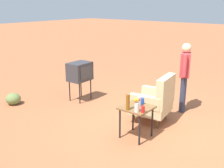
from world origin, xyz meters
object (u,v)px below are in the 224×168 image
at_px(armchair, 155,100).
at_px(tv_on_stand, 80,72).
at_px(soda_can_red, 143,109).
at_px(person_standing, 185,73).
at_px(bottle_short_clear, 139,102).
at_px(side_table, 136,111).
at_px(bottle_tall_amber, 128,102).
at_px(flower_vase, 137,104).
at_px(soda_can_blue, 142,101).

xyz_separation_m(armchair, tv_on_stand, (0.02, -2.27, 0.28)).
xyz_separation_m(armchair, soda_can_red, (1.00, 0.31, 0.19)).
bearing_deg(soda_can_red, person_standing, -176.41).
bearing_deg(armchair, bottle_short_clear, 7.22).
xyz_separation_m(side_table, soda_can_red, (0.15, 0.24, 0.15)).
distance_m(bottle_tall_amber, flower_vase, 0.18).
relative_size(side_table, bottle_short_clear, 3.14).
height_order(armchair, flower_vase, armchair).
bearing_deg(soda_can_blue, bottle_short_clear, 8.87).
height_order(armchair, tv_on_stand, armchair).
height_order(person_standing, flower_vase, person_standing).
bearing_deg(person_standing, soda_can_blue, -3.80).
distance_m(soda_can_blue, flower_vase, 0.43).
relative_size(armchair, soda_can_red, 8.69).
height_order(side_table, bottle_tall_amber, bottle_tall_amber).
height_order(armchair, side_table, armchair).
xyz_separation_m(soda_can_red, bottle_tall_amber, (0.07, -0.29, 0.09)).
bearing_deg(armchair, person_standing, 169.33).
xyz_separation_m(side_table, person_standing, (-1.84, 0.11, 0.40)).
bearing_deg(soda_can_red, tv_on_stand, -110.85).
distance_m(side_table, bottle_tall_amber, 0.33).
height_order(soda_can_red, bottle_short_clear, bottle_short_clear).
xyz_separation_m(tv_on_stand, bottle_short_clear, (0.79, 2.37, -0.05)).
height_order(soda_can_red, soda_can_blue, same).
bearing_deg(person_standing, bottle_short_clear, -2.70).
bearing_deg(bottle_tall_amber, tv_on_stand, -114.59).
relative_size(side_table, flower_vase, 2.37).
relative_size(soda_can_red, flower_vase, 0.46).
relative_size(person_standing, soda_can_red, 13.44).
bearing_deg(tv_on_stand, armchair, 90.47).
height_order(armchair, soda_can_blue, armchair).
bearing_deg(soda_can_blue, tv_on_stand, -105.09).
bearing_deg(soda_can_blue, bottle_tall_amber, -6.94).
distance_m(armchair, person_standing, 1.10).
xyz_separation_m(side_table, tv_on_stand, (-0.83, -2.35, 0.25)).
distance_m(side_table, bottle_short_clear, 0.20).
height_order(bottle_short_clear, soda_can_blue, bottle_short_clear).
bearing_deg(bottle_short_clear, bottle_tall_amber, -15.98).
xyz_separation_m(tv_on_stand, person_standing, (-1.01, 2.46, 0.16)).
xyz_separation_m(person_standing, bottle_short_clear, (1.80, -0.09, -0.21)).
height_order(person_standing, soda_can_blue, person_standing).
bearing_deg(tv_on_stand, soda_can_red, 69.15).
distance_m(soda_can_red, bottle_short_clear, 0.29).
distance_m(tv_on_stand, soda_can_red, 2.77).
bearing_deg(bottle_tall_amber, bottle_short_clear, 164.02).
distance_m(side_table, soda_can_blue, 0.25).
relative_size(bottle_tall_amber, flower_vase, 1.13).
xyz_separation_m(bottle_short_clear, soda_can_blue, (-0.16, -0.02, -0.04)).
xyz_separation_m(person_standing, flower_vase, (2.04, 0.02, -0.16)).
height_order(soda_can_blue, flower_vase, flower_vase).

